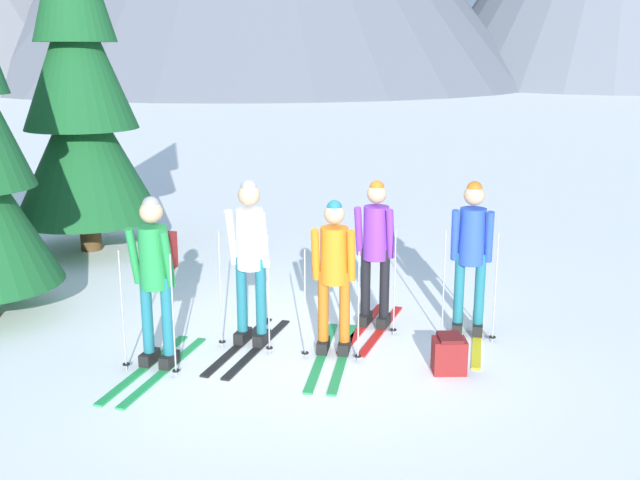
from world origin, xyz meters
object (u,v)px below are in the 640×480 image
object	(u,v)px
skier_in_purple	(375,249)
backpack_on_snow_front	(449,354)
skier_in_green	(155,273)
pine_tree_mid	(79,92)
skier_in_blue	(471,250)
skier_in_white	(250,256)
skier_in_orange	(334,273)

from	to	relation	value
skier_in_purple	backpack_on_snow_front	xyz separation A→B (m)	(0.60, -1.25, -0.73)
backpack_on_snow_front	skier_in_green	bearing A→B (deg)	174.96
skier_in_purple	pine_tree_mid	bearing A→B (deg)	139.46
skier_in_blue	pine_tree_mid	size ratio (longest dim) A/B	0.32
skier_in_green	backpack_on_snow_front	world-z (taller)	skier_in_green
skier_in_white	skier_in_purple	distance (m)	1.44
skier_in_purple	skier_in_blue	xyz separation A→B (m)	(1.01, -0.26, 0.05)
skier_in_purple	skier_in_green	bearing A→B (deg)	-156.01
skier_in_white	backpack_on_snow_front	xyz separation A→B (m)	(1.96, -0.77, -0.80)
skier_in_white	pine_tree_mid	size ratio (longest dim) A/B	0.33
skier_in_purple	backpack_on_snow_front	distance (m)	1.57
skier_in_green	skier_in_white	world-z (taller)	skier_in_white
skier_in_green	skier_in_white	size ratio (longest dim) A/B	0.97
backpack_on_snow_front	skier_in_blue	bearing A→B (deg)	67.67
skier_in_green	pine_tree_mid	bearing A→B (deg)	112.33
skier_in_blue	skier_in_purple	bearing A→B (deg)	165.77
skier_in_white	skier_in_blue	xyz separation A→B (m)	(2.37, 0.22, -0.02)
skier_in_orange	skier_in_blue	world-z (taller)	skier_in_blue
skier_in_blue	pine_tree_mid	distance (m)	6.51
skier_in_purple	skier_in_blue	bearing A→B (deg)	-14.23
skier_in_green	skier_in_purple	distance (m)	2.46
skier_in_purple	pine_tree_mid	size ratio (longest dim) A/B	0.32
skier_in_orange	skier_in_blue	bearing A→B (deg)	18.33
skier_in_purple	skier_in_blue	distance (m)	1.04
skier_in_green	skier_in_white	distance (m)	1.03
skier_in_white	skier_in_green	bearing A→B (deg)	-149.39
skier_in_blue	skier_in_white	bearing A→B (deg)	-174.72
skier_in_green	skier_in_blue	distance (m)	3.34
skier_in_white	skier_in_blue	size ratio (longest dim) A/B	1.03
pine_tree_mid	backpack_on_snow_front	xyz separation A→B (m)	(4.70, -4.75, -2.26)
skier_in_green	skier_in_purple	world-z (taller)	skier_in_green
skier_in_green	skier_in_orange	world-z (taller)	skier_in_green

